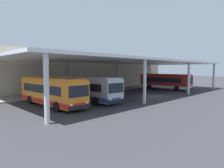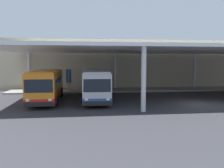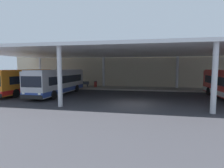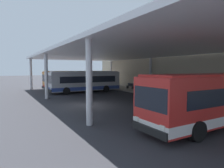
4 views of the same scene
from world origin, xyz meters
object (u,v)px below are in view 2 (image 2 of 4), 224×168
(bench_waiting, at_px, (95,86))
(banner_sign, at_px, (69,77))
(bus_nearest_bay, at_px, (47,85))
(bus_second_bay, at_px, (95,84))
(trash_bin, at_px, (109,86))

(bench_waiting, distance_m, banner_sign, 3.96)
(bus_nearest_bay, distance_m, bench_waiting, 9.54)
(bus_second_bay, bearing_deg, bus_nearest_bay, 177.78)
(bus_second_bay, bearing_deg, banner_sign, 114.03)
(banner_sign, bearing_deg, bus_nearest_bay, -104.92)
(bench_waiting, bearing_deg, trash_bin, 8.29)
(bus_second_bay, xyz_separation_m, bench_waiting, (0.47, 7.96, -0.99))
(bench_waiting, height_order, trash_bin, trash_bin)
(bench_waiting, distance_m, trash_bin, 2.02)
(bus_second_bay, distance_m, trash_bin, 8.67)
(bus_nearest_bay, distance_m, trash_bin, 11.02)
(trash_bin, distance_m, banner_sign, 5.89)
(bus_nearest_bay, xyz_separation_m, bus_second_bay, (4.99, -0.19, 0.00))
(bus_nearest_bay, bearing_deg, banner_sign, 75.08)
(trash_bin, bearing_deg, bus_second_bay, -106.68)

